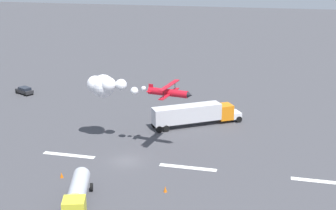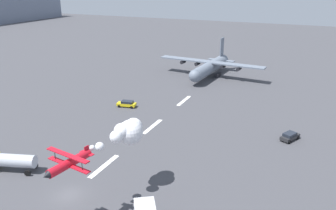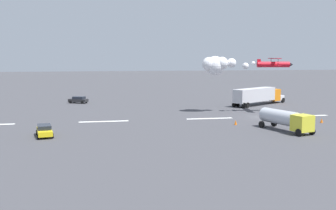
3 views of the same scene
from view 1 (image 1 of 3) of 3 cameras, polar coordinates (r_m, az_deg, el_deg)
ground_plane at (r=64.94m, az=-5.26°, el=-7.06°), size 440.00×440.00×0.00m
runway_stripe_2 at (r=62.41m, az=18.96°, el=-9.12°), size 8.00×0.90×0.01m
runway_stripe_3 at (r=62.87m, az=2.52°, el=-7.88°), size 8.00×0.90×0.01m
runway_stripe_4 at (r=68.12m, az=-12.40°, el=-6.19°), size 8.00×0.90×0.01m
stunt_biplane_red at (r=69.34m, az=-7.31°, el=2.40°), size 16.95×6.92×3.53m
semi_truck_orange at (r=77.51m, az=3.38°, el=-1.09°), size 14.86×10.99×3.70m
fuel_tanker_truck at (r=53.87m, az=-11.35°, el=-10.86°), size 5.11×8.99×2.90m
followme_car_yellow at (r=100.63m, az=-17.67°, el=1.77°), size 4.59×3.48×1.52m
traffic_cone_near at (r=56.54m, az=-0.35°, el=-10.58°), size 0.44×0.44×0.75m
traffic_cone_far at (r=61.54m, az=-13.28°, el=-8.60°), size 0.44×0.44×0.75m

